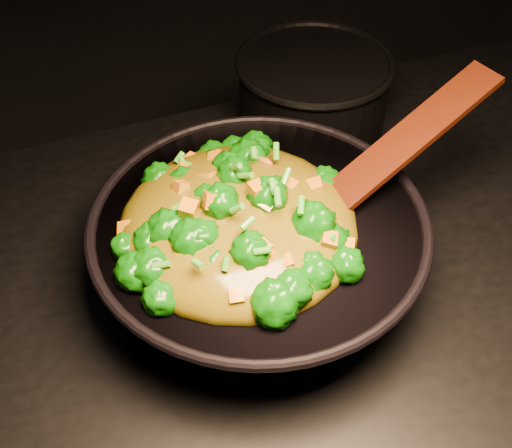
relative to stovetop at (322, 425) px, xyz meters
name	(u,v)px	position (x,y,z in m)	size (l,w,h in m)	color
stovetop	(322,425)	(0.00, 0.00, 0.00)	(1.20, 0.90, 0.90)	black
wok	(259,252)	(-0.12, 0.03, 0.51)	(0.42, 0.42, 0.12)	black
stir_fry	(237,199)	(-0.15, 0.03, 0.62)	(0.30, 0.30, 0.10)	#0D5906
spatula	(392,152)	(0.06, 0.04, 0.62)	(0.34, 0.05, 0.01)	#391005
back_pot	(313,96)	(0.09, 0.32, 0.52)	(0.25, 0.25, 0.14)	black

